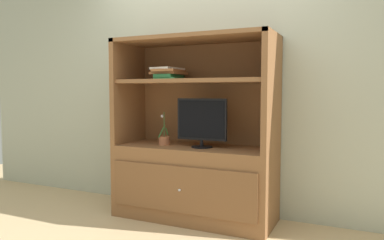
{
  "coord_description": "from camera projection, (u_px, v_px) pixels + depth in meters",
  "views": [
    {
      "loc": [
        1.43,
        -2.75,
        1.2
      ],
      "look_at": [
        0.0,
        0.35,
        0.94
      ],
      "focal_mm": 34.76,
      "sensor_mm": 36.0,
      "label": 1
    }
  ],
  "objects": [
    {
      "name": "painted_rear_wall",
      "position": [
        209.0,
        72.0,
        3.75
      ],
      "size": [
        6.0,
        0.1,
        2.8
      ],
      "primitive_type": "cube",
      "color": "#ADB29E",
      "rests_on": "ground_plane"
    },
    {
      "name": "media_console",
      "position": [
        195.0,
        162.0,
        3.5
      ],
      "size": [
        1.5,
        0.61,
        1.7
      ],
      "color": "brown",
      "rests_on": "ground_plane"
    },
    {
      "name": "potted_plant",
      "position": [
        164.0,
        140.0,
        3.58
      ],
      "size": [
        0.11,
        0.13,
        0.32
      ],
      "color": "#B26642",
      "rests_on": "media_console"
    },
    {
      "name": "tv_monitor",
      "position": [
        202.0,
        122.0,
        3.38
      ],
      "size": [
        0.48,
        0.19,
        0.45
      ],
      "color": "black",
      "rests_on": "media_console"
    },
    {
      "name": "magazine_stack",
      "position": [
        169.0,
        73.0,
        3.54
      ],
      "size": [
        0.3,
        0.35,
        0.11
      ],
      "color": "#338C4C",
      "rests_on": "media_console"
    },
    {
      "name": "ground_plane",
      "position": [
        175.0,
        232.0,
        3.18
      ],
      "size": [
        8.0,
        8.0,
        0.0
      ],
      "primitive_type": "plane",
      "color": "tan"
    }
  ]
}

